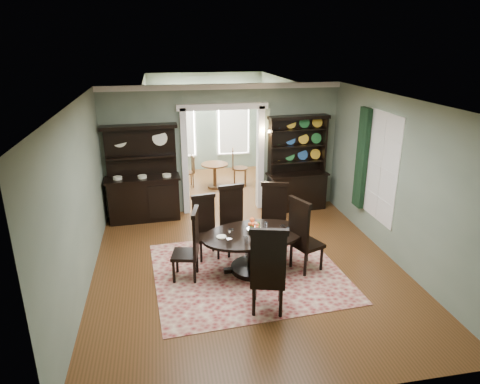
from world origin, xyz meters
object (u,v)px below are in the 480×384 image
at_px(dining_table, 254,245).
at_px(sideboard, 143,187).
at_px(parlor_table, 215,172).
at_px(welsh_dresser, 297,176).

relative_size(dining_table, sideboard, 0.93).
bearing_deg(sideboard, parlor_table, 42.35).
height_order(sideboard, welsh_dresser, welsh_dresser).
relative_size(dining_table, welsh_dresser, 0.89).
xyz_separation_m(dining_table, welsh_dresser, (1.67, 2.80, 0.31)).
bearing_deg(welsh_dresser, dining_table, -124.90).
bearing_deg(parlor_table, dining_table, -88.97).
xyz_separation_m(sideboard, welsh_dresser, (3.63, 0.01, 0.06)).
xyz_separation_m(dining_table, parlor_table, (-0.08, 4.69, -0.07)).
bearing_deg(dining_table, welsh_dresser, 50.51).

